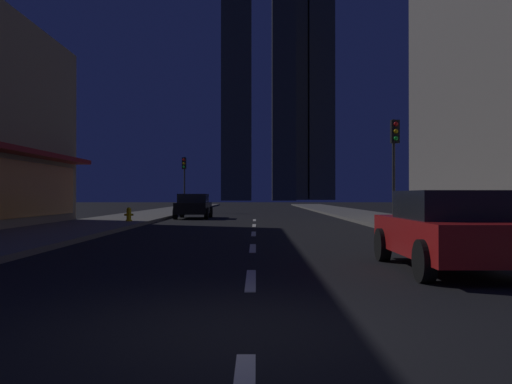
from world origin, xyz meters
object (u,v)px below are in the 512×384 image
Objects in this scene: traffic_light_far_left at (186,172)px; traffic_light_near_right at (396,149)px; fire_hydrant_far_left at (131,215)px; car_parked_far at (195,206)px; car_parked_near at (452,230)px.

traffic_light_near_right is at bearing -62.26° from traffic_light_far_left.
fire_hydrant_far_left is at bearing -91.38° from traffic_light_far_left.
traffic_light_far_left reaches higher than fire_hydrant_far_left.
car_parked_far is 14.34m from traffic_light_near_right.
traffic_light_near_right and traffic_light_far_left have the same top height.
car_parked_far is at bearing 108.02° from car_parked_near.
car_parked_far is 1.01× the size of traffic_light_far_left.
traffic_light_near_right reaches higher than car_parked_far.
fire_hydrant_far_left is at bearing -109.54° from car_parked_far.
car_parked_near is at bearing -99.52° from traffic_light_near_right.
fire_hydrant_far_left is 12.50m from traffic_light_near_right.
car_parked_far is 10.57m from traffic_light_far_left.
traffic_light_near_right reaches higher than fire_hydrant_far_left.
car_parked_near is 1.01× the size of traffic_light_near_right.
traffic_light_far_left is at bearing 88.62° from fire_hydrant_far_left.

